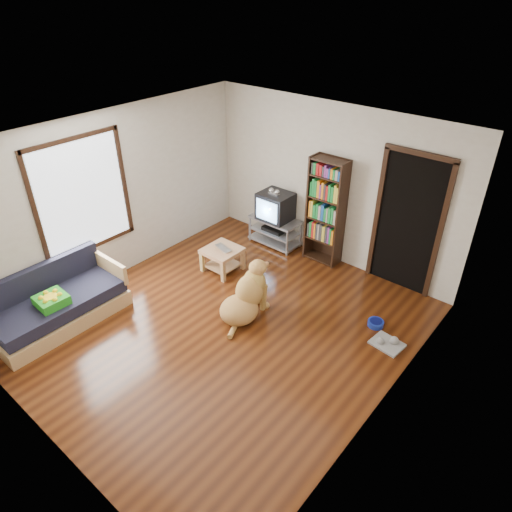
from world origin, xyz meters
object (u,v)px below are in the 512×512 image
Objects in this scene: green_cushion at (52,300)px; bookshelf at (326,206)px; tv_stand at (275,230)px; dog at (246,297)px; coffee_table at (222,255)px; laptop at (221,249)px; sofa at (59,305)px; crt_tv at (276,206)px; grey_rag at (387,344)px; dog_bowl at (376,323)px.

green_cushion is 0.21× the size of bookshelf.
tv_stand is 2.09m from dog.
laptop is at bearing -90.00° from coffee_table.
bookshelf is 2.07m from dog.
green_cushion is 1.16× the size of laptop.
sofa is at bearing -96.91° from laptop.
laptop is at bearing -95.18° from crt_tv.
green_cushion is at bearing -133.50° from dog.
crt_tv is at bearing 75.07° from sofa.
bookshelf is at bearing 65.00° from laptop.
green_cushion is 0.42× the size of tv_stand.
green_cushion is at bearing -115.09° from bookshelf.
sofa reaches higher than coffee_table.
tv_stand is (-2.78, 1.15, 0.25)m from grey_rag.
sofa is (-0.12, 0.12, -0.22)m from green_cushion.
dog_bowl is 1.84m from dog.
bookshelf is at bearing 89.77° from dog.
dog reaches higher than tv_stand.
bookshelf reaches higher than grey_rag.
dog_bowl is at bearing 42.91° from green_cushion.
crt_tv is (0.12, 1.29, 0.33)m from laptop.
green_cushion is 2.61m from dog.
grey_rag is 3.10m from crt_tv.
green_cushion is 2.59m from laptop.
grey_rag is 0.69× the size of crt_tv.
crt_tv is (-2.48, 0.92, 0.70)m from dog_bowl.
sofa is at bearing -146.51° from grey_rag.
grey_rag is at bearing -39.81° from dog_bowl.
dog reaches higher than coffee_table.
laptop is 0.56× the size of crt_tv.
tv_stand is at bearing 79.54° from green_cushion.
bookshelf is (1.80, 3.84, 0.52)m from green_cushion.
dog_bowl is 0.24× the size of tv_stand.
sofa is at bearing -109.72° from coffee_table.
dog is (1.79, 1.89, -0.17)m from green_cushion.
laptop reaches higher than coffee_table.
dog_bowl is at bearing 21.22° from laptop.
tv_stand is 0.87× the size of dog.
bookshelf is at bearing 51.34° from coffee_table.
crt_tv is at bearing 97.86° from laptop.
dog_bowl is at bearing -32.91° from bookshelf.
green_cushion is at bearing -102.70° from crt_tv.
dog_bowl is at bearing -19.88° from tv_stand.
laptop is at bearing -171.82° from dog_bowl.
tv_stand reaches higher than dog_bowl.
laptop is at bearing 75.85° from green_cushion.
tv_stand is at bearing 74.98° from sofa.
sofa reaches higher than green_cushion.
green_cushion is at bearing -139.41° from dog_bowl.
tv_stand is at bearing 84.61° from coffee_table.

